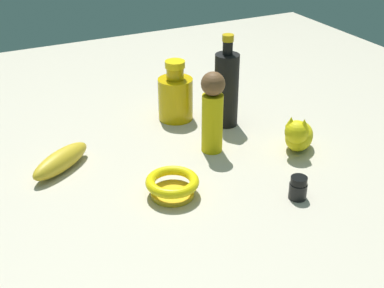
{
  "coord_description": "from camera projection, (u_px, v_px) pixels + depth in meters",
  "views": [
    {
      "loc": [
        0.46,
        0.93,
        0.61
      ],
      "look_at": [
        0.0,
        0.0,
        0.05
      ],
      "focal_mm": 50.1,
      "sensor_mm": 36.0,
      "label": 1
    }
  ],
  "objects": [
    {
      "name": "person_figure_adult",
      "position": [
        212.0,
        111.0,
        1.21
      ],
      "size": [
        0.06,
        0.06,
        0.2
      ],
      "color": "gold",
      "rests_on": "ground"
    },
    {
      "name": "bottle_short",
      "position": [
        175.0,
        96.0,
        1.39
      ],
      "size": [
        0.09,
        0.09,
        0.16
      ],
      "color": "#CEA409",
      "rests_on": "ground"
    },
    {
      "name": "banana",
      "position": [
        61.0,
        161.0,
        1.17
      ],
      "size": [
        0.17,
        0.13,
        0.05
      ],
      "primitive_type": "ellipsoid",
      "rotation": [
        0.0,
        0.0,
        0.61
      ],
      "color": "gold",
      "rests_on": "ground"
    },
    {
      "name": "bowl",
      "position": [
        172.0,
        185.0,
        1.08
      ],
      "size": [
        0.11,
        0.11,
        0.04
      ],
      "color": "gold",
      "rests_on": "ground"
    },
    {
      "name": "bottle_tall",
      "position": [
        226.0,
        88.0,
        1.34
      ],
      "size": [
        0.06,
        0.06,
        0.24
      ],
      "color": "black",
      "rests_on": "ground"
    },
    {
      "name": "cat_figurine",
      "position": [
        298.0,
        134.0,
        1.24
      ],
      "size": [
        0.11,
        0.11,
        0.1
      ],
      "color": "#D6C511",
      "rests_on": "ground"
    },
    {
      "name": "nail_polish_jar",
      "position": [
        298.0,
        188.0,
        1.07
      ],
      "size": [
        0.04,
        0.04,
        0.05
      ],
      "color": "black",
      "rests_on": "ground"
    },
    {
      "name": "ground",
      "position": [
        192.0,
        165.0,
        1.2
      ],
      "size": [
        2.0,
        2.0,
        0.0
      ],
      "primitive_type": "plane",
      "color": "#BCB29E"
    }
  ]
}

